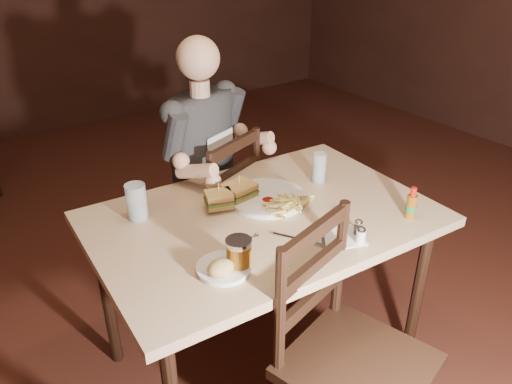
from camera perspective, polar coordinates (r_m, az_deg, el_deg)
room_shell at (r=1.96m, az=7.39°, el=16.90°), size 7.00×7.00×7.00m
main_table at (r=2.00m, az=0.82°, el=-4.41°), size 1.36×0.94×0.77m
chair_far at (r=2.55m, az=-5.82°, el=-2.83°), size 0.57×0.59×0.93m
chair_near at (r=1.80m, az=11.60°, el=-18.81°), size 0.56×0.58×0.96m
diner at (r=2.32m, az=-5.48°, el=6.54°), size 0.62×0.56×0.88m
dinner_plate at (r=2.06m, az=1.31°, el=-0.75°), size 0.33×0.33×0.02m
sandwich_left at (r=1.97m, az=-4.28°, el=-0.39°), size 0.13×0.11×0.09m
sandwich_right at (r=2.03m, az=-1.93°, el=0.70°), size 0.14×0.12×0.10m
fries_pile at (r=1.98m, az=3.72°, el=-1.14°), size 0.25×0.18×0.04m
ketchup_dollop at (r=2.02m, az=1.38°, el=-0.87°), size 0.05×0.05×0.01m
glass_left at (r=1.96m, az=-13.50°, el=-1.09°), size 0.08×0.08×0.14m
glass_right at (r=2.20m, az=7.22°, el=2.76°), size 0.06×0.06×0.14m
hot_sauce at (r=2.00m, az=17.38°, el=-1.18°), size 0.04×0.04×0.13m
salt_shaker at (r=1.82m, az=11.88°, el=-4.93°), size 0.04×0.04×0.06m
pepper_shaker at (r=1.87m, az=11.60°, el=-4.02°), size 0.03×0.03×0.06m
syrup_dispenser at (r=1.64m, az=-1.97°, el=-7.13°), size 0.09×0.09×0.11m
napkin at (r=1.85m, az=9.58°, el=-5.13°), size 0.20×0.19×0.00m
knife at (r=1.81m, az=4.89°, el=-5.42°), size 0.11×0.18×0.00m
fork at (r=1.84m, az=7.58°, el=-4.90°), size 0.12×0.15×0.01m
side_plate at (r=1.66m, az=-3.69°, el=-8.79°), size 0.19×0.19×0.01m
bread_roll at (r=1.61m, az=-4.08°, el=-8.66°), size 0.09×0.08×0.05m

